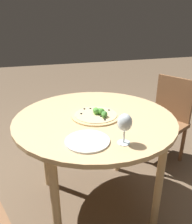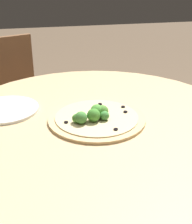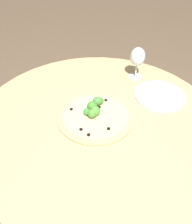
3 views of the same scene
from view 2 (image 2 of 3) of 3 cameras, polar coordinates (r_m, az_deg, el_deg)
dining_table at (r=1.10m, az=0.03°, el=-5.23°), size 1.06×1.06×0.75m
chair at (r=1.96m, az=-14.88°, el=1.29°), size 0.51×0.51×0.84m
pizza at (r=1.05m, az=-0.09°, el=-1.00°), size 0.33×0.33×0.06m
plate_near at (r=1.17m, az=-16.24°, el=0.46°), size 0.24×0.24×0.01m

